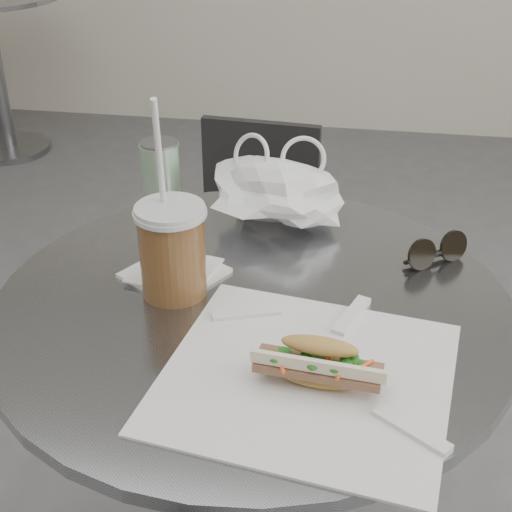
% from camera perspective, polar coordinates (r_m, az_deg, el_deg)
% --- Properties ---
extents(cafe_table, '(0.76, 0.76, 0.74)m').
position_cam_1_polar(cafe_table, '(1.22, -0.23, -14.27)').
color(cafe_table, slate).
rests_on(cafe_table, ground).
extents(chair_far, '(0.38, 0.40, 0.72)m').
position_cam_1_polar(chair_far, '(1.84, -0.75, -2.55)').
color(chair_far, '#2C2C2E').
rests_on(chair_far, ground).
extents(sandwich_paper, '(0.40, 0.38, 0.00)m').
position_cam_1_polar(sandwich_paper, '(0.90, 4.06, -9.57)').
color(sandwich_paper, white).
rests_on(sandwich_paper, cafe_table).
extents(banh_mi, '(0.20, 0.09, 0.06)m').
position_cam_1_polar(banh_mi, '(0.87, 5.02, -8.55)').
color(banh_mi, tan).
rests_on(banh_mi, sandwich_paper).
extents(iced_coffee, '(0.10, 0.10, 0.30)m').
position_cam_1_polar(iced_coffee, '(1.03, -6.72, 0.58)').
color(iced_coffee, brown).
rests_on(iced_coffee, cafe_table).
extents(sunglasses, '(0.10, 0.08, 0.05)m').
position_cam_1_polar(sunglasses, '(1.16, 14.23, 0.31)').
color(sunglasses, black).
rests_on(sunglasses, cafe_table).
extents(plastic_bag, '(0.25, 0.21, 0.11)m').
position_cam_1_polar(plastic_bag, '(1.23, 1.53, 5.05)').
color(plastic_bag, white).
rests_on(plastic_bag, cafe_table).
extents(napkin_stack, '(0.17, 0.17, 0.01)m').
position_cam_1_polar(napkin_stack, '(1.11, -6.53, -1.29)').
color(napkin_stack, white).
rests_on(napkin_stack, cafe_table).
extents(drink_can, '(0.07, 0.07, 0.13)m').
position_cam_1_polar(drink_can, '(1.28, -7.59, 6.24)').
color(drink_can, '#5EA263').
rests_on(drink_can, cafe_table).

